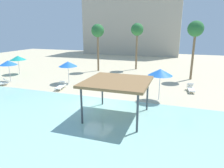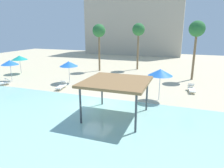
{
  "view_description": "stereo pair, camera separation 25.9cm",
  "coord_description": "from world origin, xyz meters",
  "px_view_note": "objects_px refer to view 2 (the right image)",
  "views": [
    {
      "loc": [
        6.45,
        -14.83,
        6.15
      ],
      "look_at": [
        0.74,
        2.0,
        1.3
      ],
      "focal_mm": 32.14,
      "sensor_mm": 36.0,
      "label": 1
    },
    {
      "loc": [
        6.69,
        -14.75,
        6.15
      ],
      "look_at": [
        0.74,
        2.0,
        1.3
      ],
      "focal_mm": 32.14,
      "sensor_mm": 36.0,
      "label": 2
    }
  ],
  "objects_px": {
    "beach_umbrella_blue_1": "(10,62)",
    "beach_umbrella_teal_0": "(19,58)",
    "shade_pavilion": "(116,83)",
    "palm_tree_0": "(99,32)",
    "palm_tree_1": "(197,30)",
    "palm_tree_2": "(138,31)",
    "lounge_chair_0": "(191,88)",
    "lounge_chair_2": "(3,82)",
    "beach_umbrella_blue_2": "(69,64)",
    "beach_umbrella_blue_3": "(160,72)",
    "lounge_chair_4": "(62,85)"
  },
  "relations": [
    {
      "from": "lounge_chair_0",
      "to": "palm_tree_2",
      "type": "relative_size",
      "value": 0.27
    },
    {
      "from": "beach_umbrella_blue_3",
      "to": "lounge_chair_2",
      "type": "xyz_separation_m",
      "value": [
        -17.32,
        -0.96,
        -2.21
      ]
    },
    {
      "from": "beach_umbrella_teal_0",
      "to": "palm_tree_1",
      "type": "height_order",
      "value": "palm_tree_1"
    },
    {
      "from": "shade_pavilion",
      "to": "beach_umbrella_blue_2",
      "type": "xyz_separation_m",
      "value": [
        -8.28,
        7.31,
        -0.29
      ]
    },
    {
      "from": "lounge_chair_4",
      "to": "palm_tree_2",
      "type": "relative_size",
      "value": 0.28
    },
    {
      "from": "lounge_chair_0",
      "to": "lounge_chair_4",
      "type": "distance_m",
      "value": 13.59
    },
    {
      "from": "palm_tree_2",
      "to": "palm_tree_1",
      "type": "bearing_deg",
      "value": -28.76
    },
    {
      "from": "shade_pavilion",
      "to": "lounge_chair_2",
      "type": "bearing_deg",
      "value": 165.91
    },
    {
      "from": "beach_umbrella_blue_1",
      "to": "beach_umbrella_teal_0",
      "type": "bearing_deg",
      "value": 120.02
    },
    {
      "from": "shade_pavilion",
      "to": "lounge_chair_0",
      "type": "relative_size",
      "value": 2.28
    },
    {
      "from": "lounge_chair_2",
      "to": "lounge_chair_4",
      "type": "height_order",
      "value": "same"
    },
    {
      "from": "palm_tree_1",
      "to": "palm_tree_2",
      "type": "height_order",
      "value": "palm_tree_1"
    },
    {
      "from": "beach_umbrella_blue_1",
      "to": "beach_umbrella_blue_2",
      "type": "relative_size",
      "value": 1.02
    },
    {
      "from": "beach_umbrella_blue_1",
      "to": "lounge_chair_0",
      "type": "bearing_deg",
      "value": 7.86
    },
    {
      "from": "beach_umbrella_teal_0",
      "to": "lounge_chair_0",
      "type": "xyz_separation_m",
      "value": [
        22.9,
        -1.06,
        -1.95
      ]
    },
    {
      "from": "beach_umbrella_blue_3",
      "to": "palm_tree_1",
      "type": "height_order",
      "value": "palm_tree_1"
    },
    {
      "from": "beach_umbrella_blue_3",
      "to": "lounge_chair_2",
      "type": "bearing_deg",
      "value": -176.83
    },
    {
      "from": "lounge_chair_0",
      "to": "palm_tree_1",
      "type": "bearing_deg",
      "value": 172.44
    },
    {
      "from": "beach_umbrella_blue_1",
      "to": "lounge_chair_0",
      "type": "distance_m",
      "value": 20.93
    },
    {
      "from": "beach_umbrella_blue_3",
      "to": "palm_tree_0",
      "type": "xyz_separation_m",
      "value": [
        -10.25,
        10.51,
        3.25
      ]
    },
    {
      "from": "palm_tree_2",
      "to": "palm_tree_0",
      "type": "bearing_deg",
      "value": -149.72
    },
    {
      "from": "beach_umbrella_blue_2",
      "to": "palm_tree_0",
      "type": "xyz_separation_m",
      "value": [
        0.53,
        7.88,
        3.52
      ]
    },
    {
      "from": "beach_umbrella_blue_2",
      "to": "lounge_chair_0",
      "type": "relative_size",
      "value": 1.32
    },
    {
      "from": "beach_umbrella_blue_1",
      "to": "beach_umbrella_blue_3",
      "type": "bearing_deg",
      "value": -2.72
    },
    {
      "from": "beach_umbrella_teal_0",
      "to": "beach_umbrella_blue_2",
      "type": "relative_size",
      "value": 1.01
    },
    {
      "from": "lounge_chair_0",
      "to": "palm_tree_1",
      "type": "xyz_separation_m",
      "value": [
        0.17,
        5.47,
        5.7
      ]
    },
    {
      "from": "shade_pavilion",
      "to": "palm_tree_1",
      "type": "bearing_deg",
      "value": 68.32
    },
    {
      "from": "beach_umbrella_blue_2",
      "to": "lounge_chair_4",
      "type": "xyz_separation_m",
      "value": [
        0.46,
        -2.38,
        -1.94
      ]
    },
    {
      "from": "beach_umbrella_blue_1",
      "to": "beach_umbrella_blue_3",
      "type": "relative_size",
      "value": 0.92
    },
    {
      "from": "shade_pavilion",
      "to": "lounge_chair_4",
      "type": "distance_m",
      "value": 9.51
    },
    {
      "from": "shade_pavilion",
      "to": "palm_tree_2",
      "type": "distance_m",
      "value": 18.73
    },
    {
      "from": "beach_umbrella_blue_2",
      "to": "beach_umbrella_blue_3",
      "type": "xyz_separation_m",
      "value": [
        10.78,
        -2.62,
        0.27
      ]
    },
    {
      "from": "lounge_chair_4",
      "to": "beach_umbrella_blue_2",
      "type": "bearing_deg",
      "value": -179.66
    },
    {
      "from": "lounge_chair_0",
      "to": "lounge_chair_2",
      "type": "distance_m",
      "value": 20.69
    },
    {
      "from": "lounge_chair_2",
      "to": "beach_umbrella_blue_2",
      "type": "bearing_deg",
      "value": 141.66
    },
    {
      "from": "lounge_chair_2",
      "to": "palm_tree_1",
      "type": "xyz_separation_m",
      "value": [
        20.33,
        10.12,
        5.7
      ]
    },
    {
      "from": "lounge_chair_2",
      "to": "lounge_chair_0",
      "type": "bearing_deg",
      "value": 125.94
    },
    {
      "from": "beach_umbrella_teal_0",
      "to": "beach_umbrella_blue_1",
      "type": "bearing_deg",
      "value": -59.98
    },
    {
      "from": "beach_umbrella_teal_0",
      "to": "beach_umbrella_blue_1",
      "type": "height_order",
      "value": "beach_umbrella_blue_1"
    },
    {
      "from": "beach_umbrella_blue_2",
      "to": "palm_tree_1",
      "type": "bearing_deg",
      "value": 25.36
    },
    {
      "from": "palm_tree_1",
      "to": "palm_tree_2",
      "type": "relative_size",
      "value": 1.01
    },
    {
      "from": "palm_tree_0",
      "to": "beach_umbrella_blue_1",
      "type": "bearing_deg",
      "value": -128.03
    },
    {
      "from": "palm_tree_0",
      "to": "palm_tree_2",
      "type": "xyz_separation_m",
      "value": [
        5.24,
        3.06,
        0.15
      ]
    },
    {
      "from": "beach_umbrella_blue_1",
      "to": "beach_umbrella_blue_2",
      "type": "distance_m",
      "value": 7.25
    },
    {
      "from": "beach_umbrella_blue_1",
      "to": "lounge_chair_2",
      "type": "bearing_deg",
      "value": -74.99
    },
    {
      "from": "palm_tree_0",
      "to": "palm_tree_1",
      "type": "distance_m",
      "value": 13.33
    },
    {
      "from": "lounge_chair_4",
      "to": "palm_tree_0",
      "type": "distance_m",
      "value": 11.62
    },
    {
      "from": "beach_umbrella_blue_1",
      "to": "palm_tree_2",
      "type": "xyz_separation_m",
      "value": [
        12.79,
        12.72,
        3.62
      ]
    },
    {
      "from": "beach_umbrella_blue_2",
      "to": "lounge_chair_0",
      "type": "xyz_separation_m",
      "value": [
        13.61,
        1.07,
        -1.94
      ]
    },
    {
      "from": "shade_pavilion",
      "to": "beach_umbrella_teal_0",
      "type": "height_order",
      "value": "shade_pavilion"
    }
  ]
}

